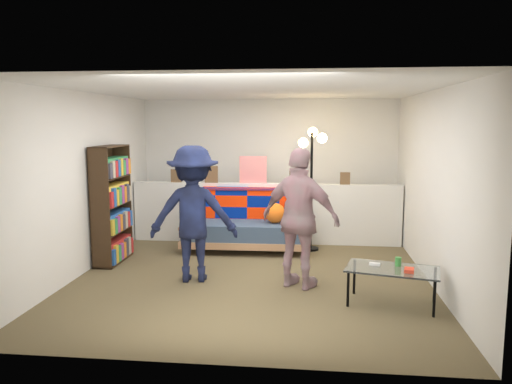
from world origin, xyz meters
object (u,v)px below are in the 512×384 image
coffee_table (393,271)px  person_right (300,219)px  futon_sofa (247,225)px  floor_lamp (312,164)px  bookshelf (112,208)px  person_left (193,214)px

coffee_table → person_right: bearing=154.7°
futon_sofa → floor_lamp: (1.01, 0.09, 0.97)m
futon_sofa → person_right: (0.87, -1.77, 0.46)m
futon_sofa → floor_lamp: 1.40m
floor_lamp → coffee_table: bearing=-69.2°
futon_sofa → person_right: bearing=-63.9°
futon_sofa → coffee_table: (1.90, -2.26, -0.01)m
bookshelf → coffee_table: 3.99m
futon_sofa → coffee_table: futon_sofa is taller
futon_sofa → floor_lamp: size_ratio=1.03×
bookshelf → coffee_table: (3.74, -1.34, -0.39)m
futon_sofa → person_right: 2.03m
bookshelf → person_left: 1.54m
floor_lamp → person_left: bearing=-130.8°
floor_lamp → person_left: size_ratio=1.12×
futon_sofa → bookshelf: (-1.84, -0.92, 0.39)m
bookshelf → person_right: size_ratio=0.98×
person_right → bookshelf: bearing=8.0°
person_left → person_right: person_left is taller
bookshelf → floor_lamp: (2.85, 1.01, 0.58)m
bookshelf → person_left: person_left is taller
futon_sofa → bookshelf: 2.09m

